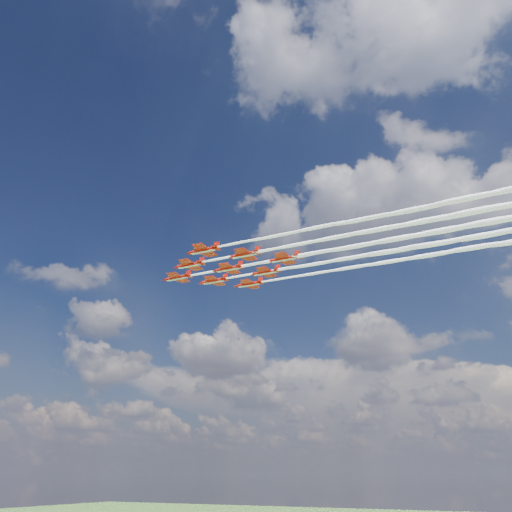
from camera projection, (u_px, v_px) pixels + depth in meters
The scene contains 9 objects.
jet_lead at pixel (321, 252), 142.57m from camera, with size 104.19×9.38×2.73m.
jet_row2_port at pixel (345, 236), 132.75m from camera, with size 104.19×9.38×2.73m.
jet_row2_starb at pixel (359, 256), 145.31m from camera, with size 104.19×9.38×2.73m.
jet_row3_port at pixel (374, 217), 122.94m from camera, with size 104.19×9.38×2.73m.
jet_row3_centre at pixel (386, 241), 135.49m from camera, with size 104.19×9.38×2.73m.
jet_row3_starb at pixel (396, 260), 148.05m from camera, with size 104.19×9.38×2.73m.
jet_row4_port at pixel (417, 222), 125.68m from camera, with size 104.19×9.38×2.73m.
jet_row4_starb at pixel (425, 245), 138.23m from camera, with size 104.19×9.38×2.73m.
jet_tail at pixel (459, 228), 128.42m from camera, with size 104.19×9.38×2.73m.
Camera 1 is at (66.48, -121.26, 24.02)m, focal length 35.00 mm.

